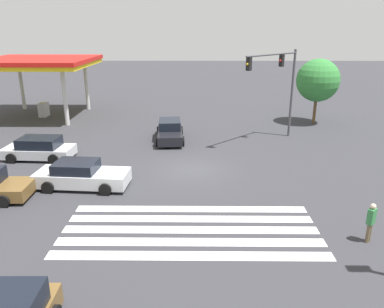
{
  "coord_description": "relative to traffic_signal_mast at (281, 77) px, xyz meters",
  "views": [
    {
      "loc": [
        0.19,
        -20.9,
        8.09
      ],
      "look_at": [
        0.0,
        0.0,
        1.01
      ],
      "focal_mm": 35.0,
      "sensor_mm": 36.0,
      "label": 1
    }
  ],
  "objects": [
    {
      "name": "ground_plane",
      "position": [
        -6.3,
        -6.3,
        -4.71
      ],
      "size": [
        155.1,
        155.1,
        0.0
      ],
      "primitive_type": "plane",
      "color": "#333338"
    },
    {
      "name": "crosswalk_markings",
      "position": [
        -6.3,
        -13.3,
        -4.7
      ],
      "size": [
        10.74,
        4.4,
        0.01
      ],
      "rotation": [
        0.0,
        0.0,
        1.57
      ],
      "color": "silver",
      "rests_on": "ground_plane"
    },
    {
      "name": "traffic_signal_mast",
      "position": [
        0.0,
        0.0,
        0.0
      ],
      "size": [
        4.25,
        4.25,
        6.59
      ],
      "rotation": [
        0.0,
        0.0,
        -2.36
      ],
      "color": "#47474C",
      "rests_on": "ground_plane"
    },
    {
      "name": "car_2",
      "position": [
        -12.16,
        -8.83,
        -4.05
      ],
      "size": [
        4.97,
        2.41,
        1.41
      ],
      "rotation": [
        0.0,
        0.0,
        -0.07
      ],
      "color": "silver",
      "rests_on": "ground_plane"
    },
    {
      "name": "car_3",
      "position": [
        -16.19,
        -4.35,
        -4.02
      ],
      "size": [
        4.46,
        2.34,
        1.42
      ],
      "rotation": [
        0.0,
        0.0,
        3.09
      ],
      "color": "silver",
      "rests_on": "ground_plane"
    },
    {
      "name": "car_4",
      "position": [
        -8.03,
        -0.0,
        -4.01
      ],
      "size": [
        2.29,
        4.85,
        1.5
      ],
      "rotation": [
        0.0,
        0.0,
        -1.5
      ],
      "color": "black",
      "rests_on": "ground_plane"
    },
    {
      "name": "gas_station_canopy",
      "position": [
        -20.6,
        7.81,
        0.22
      ],
      "size": [
        9.74,
        9.74,
        5.44
      ],
      "color": "yellow",
      "rests_on": "ground_plane"
    },
    {
      "name": "pedestrian",
      "position": [
        0.77,
        -14.14,
        -3.78
      ],
      "size": [
        0.41,
        0.4,
        1.66
      ],
      "rotation": [
        0.0,
        0.0,
        2.3
      ],
      "color": "brown",
      "rests_on": "ground_plane"
    },
    {
      "name": "tree_corner_a",
      "position": [
        4.43,
        5.36,
        -0.93
      ],
      "size": [
        3.66,
        3.66,
        5.61
      ],
      "color": "brown",
      "rests_on": "ground_plane"
    }
  ]
}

